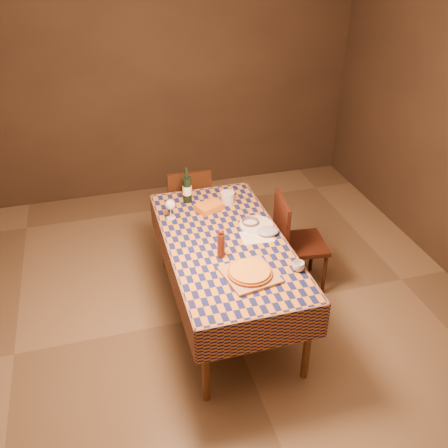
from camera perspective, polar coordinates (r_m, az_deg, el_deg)
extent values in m
plane|color=brown|center=(4.45, 0.18, -10.19)|extent=(5.00, 5.00, 0.00)
cube|color=#34271D|center=(5.97, -6.67, 15.88)|extent=(4.50, 0.10, 2.70)
cylinder|color=brown|center=(3.55, -2.11, -15.51)|extent=(0.06, 0.06, 0.75)
cylinder|color=brown|center=(3.74, 9.55, -12.97)|extent=(0.06, 0.06, 0.75)
cylinder|color=brown|center=(4.81, -6.90, -1.20)|extent=(0.06, 0.06, 0.75)
cylinder|color=brown|center=(4.95, 1.77, 0.11)|extent=(0.06, 0.06, 0.75)
cube|color=brown|center=(3.99, 0.20, -2.31)|extent=(0.90, 1.80, 0.03)
cube|color=brown|center=(3.98, 0.20, -2.07)|extent=(0.92, 1.82, 0.02)
cube|color=brown|center=(3.40, 4.54, -12.41)|extent=(0.94, 0.01, 0.30)
cube|color=brown|center=(4.81, -2.81, 2.45)|extent=(0.94, 0.01, 0.30)
cube|color=brown|center=(3.98, -6.27, -4.75)|extent=(0.01, 1.84, 0.30)
cube|color=brown|center=(4.19, 6.32, -2.67)|extent=(0.01, 1.84, 0.30)
cube|color=#A3744C|center=(3.61, 2.97, -5.83)|extent=(0.41, 0.41, 0.02)
cylinder|color=brown|center=(3.60, 2.97, -5.57)|extent=(0.38, 0.38, 0.02)
cylinder|color=orange|center=(3.59, 2.98, -5.37)|extent=(0.34, 0.34, 0.01)
cylinder|color=#481C10|center=(3.75, -0.34, -2.48)|extent=(0.06, 0.06, 0.20)
sphere|color=#481C10|center=(3.68, -0.35, -0.91)|extent=(0.04, 0.04, 0.04)
imported|color=#58434A|center=(4.17, 3.01, 0.16)|extent=(0.19, 0.19, 0.04)
cylinder|color=silver|center=(4.29, -6.09, 0.69)|extent=(0.09, 0.09, 0.01)
cylinder|color=silver|center=(4.27, -6.12, 1.19)|extent=(0.01, 0.01, 0.08)
sphere|color=silver|center=(4.23, -6.19, 2.19)|extent=(0.09, 0.09, 0.09)
ellipsoid|color=#3B0707|center=(4.23, -6.18, 2.07)|extent=(0.06, 0.06, 0.04)
cylinder|color=black|center=(4.48, -4.23, 3.92)|extent=(0.09, 0.09, 0.24)
cylinder|color=black|center=(4.41, -4.32, 5.82)|extent=(0.03, 0.03, 0.10)
cylinder|color=#F1EDCE|center=(4.48, -4.23, 3.92)|extent=(0.09, 0.09, 0.09)
cylinder|color=silver|center=(4.48, 0.41, 3.05)|extent=(0.16, 0.16, 0.10)
cube|color=#CB691A|center=(4.38, -1.71, 1.96)|extent=(0.27, 0.23, 0.06)
cylinder|color=white|center=(4.17, 3.70, -0.11)|extent=(0.29, 0.29, 0.02)
imported|color=silver|center=(3.69, 8.49, -4.80)|extent=(0.11, 0.11, 0.07)
cube|color=silver|center=(4.03, 3.77, -1.46)|extent=(0.26, 0.21, 0.00)
ellipsoid|color=#939FBC|center=(4.06, 5.05, -0.84)|extent=(0.22, 0.19, 0.05)
cube|color=black|center=(5.09, -4.23, 1.98)|extent=(0.43, 0.43, 0.04)
cube|color=black|center=(4.80, -3.90, 3.41)|extent=(0.42, 0.05, 0.46)
cylinder|color=black|center=(5.39, -2.60, 0.99)|extent=(0.04, 0.04, 0.43)
cylinder|color=black|center=(5.34, -6.38, 0.50)|extent=(0.04, 0.04, 0.43)
cylinder|color=black|center=(5.09, -1.76, -1.04)|extent=(0.04, 0.04, 0.43)
cylinder|color=black|center=(5.04, -5.75, -1.58)|extent=(0.04, 0.04, 0.43)
cube|color=black|center=(4.56, 8.82, -2.28)|extent=(0.46, 0.46, 0.04)
cube|color=black|center=(4.37, 6.58, 0.17)|extent=(0.08, 0.42, 0.46)
cylinder|color=black|center=(4.62, 11.37, -5.72)|extent=(0.04, 0.04, 0.43)
cylinder|color=black|center=(4.89, 10.00, -3.18)|extent=(0.04, 0.04, 0.43)
cylinder|color=black|center=(4.51, 7.04, -6.24)|extent=(0.04, 0.04, 0.43)
cylinder|color=black|center=(4.79, 5.91, -3.61)|extent=(0.04, 0.04, 0.43)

